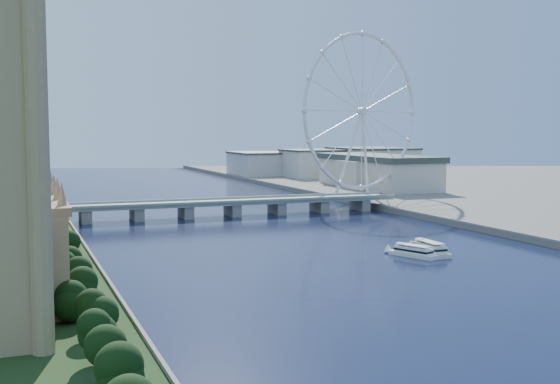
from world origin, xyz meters
TOP-DOWN VIEW (x-y plane):
  - tree_row at (-113.00, 66.00)m, footprint 8.24×200.24m
  - parliament_range at (-128.00, 170.00)m, footprint 24.00×200.00m
  - big_ben at (-128.00, 278.00)m, footprint 20.02×20.02m
  - westminster_bridge at (0.00, 300.00)m, footprint 220.00×22.00m
  - london_eye at (119.98, 355.08)m, footprint 113.60×39.12m
  - county_hall at (175.00, 430.00)m, footprint 54.00×144.00m
  - city_skyline at (39.22, 560.08)m, footprint 505.00×280.00m
  - tour_boat_near at (29.48, 134.42)m, footprint 15.33×25.72m
  - tour_boat_far at (39.17, 137.10)m, footprint 7.85×28.11m

SIDE VIEW (x-z plane):
  - county_hall at x=175.00m, z-range -17.50..17.50m
  - tour_boat_near at x=29.48m, z-range -2.76..2.76m
  - tour_boat_far at x=39.17m, z-range -3.08..3.08m
  - westminster_bridge at x=0.00m, z-range 1.88..11.38m
  - tree_row at x=-113.00m, z-range -1.12..18.68m
  - city_skyline at x=39.22m, z-range 0.96..32.96m
  - parliament_range at x=-128.00m, z-range -16.52..53.48m
  - big_ben at x=-128.00m, z-range 11.57..121.57m
  - london_eye at x=119.98m, z-range 5.37..129.67m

